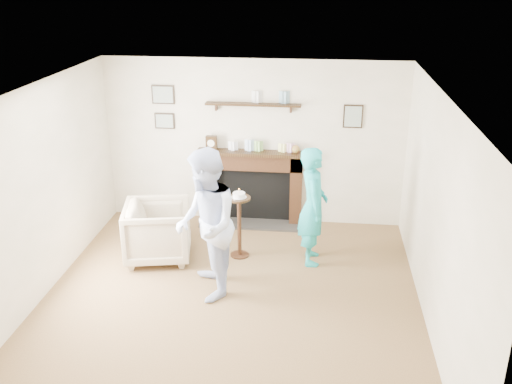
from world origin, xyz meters
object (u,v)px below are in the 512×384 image
man (208,293)px  pedestal_table (239,215)px  armchair (160,257)px  woman (311,260)px

man → pedestal_table: size_ratio=1.84×
armchair → man: man is taller
man → pedestal_table: 1.20m
woman → pedestal_table: 1.16m
man → woman: 1.57m
woman → pedestal_table: pedestal_table is taller
pedestal_table → armchair: bearing=-170.4°
man → woman: man is taller
woman → pedestal_table: (-0.98, 0.03, 0.61)m
woman → pedestal_table: bearing=83.6°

